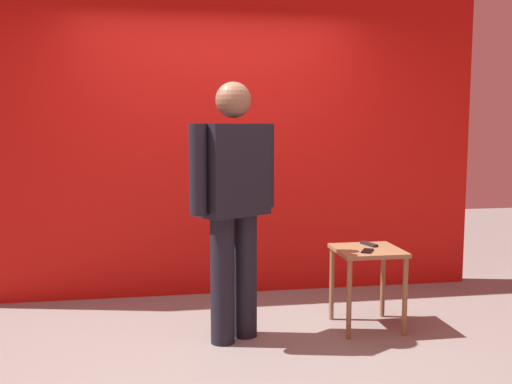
{
  "coord_description": "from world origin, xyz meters",
  "views": [
    {
      "loc": [
        -0.49,
        -3.66,
        1.52
      ],
      "look_at": [
        0.21,
        0.55,
        1.02
      ],
      "focal_mm": 40.82,
      "sensor_mm": 36.0,
      "label": 1
    }
  ],
  "objects_px": {
    "side_table": "(368,262)",
    "tv_remote": "(369,244)",
    "cell_phone": "(367,251)",
    "standing_person": "(234,198)"
  },
  "relations": [
    {
      "from": "cell_phone",
      "to": "tv_remote",
      "type": "bearing_deg",
      "value": 97.59
    },
    {
      "from": "side_table",
      "to": "cell_phone",
      "type": "relative_size",
      "value": 4.19
    },
    {
      "from": "standing_person",
      "to": "cell_phone",
      "type": "relative_size",
      "value": 12.57
    },
    {
      "from": "standing_person",
      "to": "tv_remote",
      "type": "xyz_separation_m",
      "value": [
        1.06,
        0.19,
        -0.4
      ]
    },
    {
      "from": "standing_person",
      "to": "cell_phone",
      "type": "distance_m",
      "value": 1.06
    },
    {
      "from": "standing_person",
      "to": "cell_phone",
      "type": "bearing_deg",
      "value": -1.08
    },
    {
      "from": "side_table",
      "to": "cell_phone",
      "type": "bearing_deg",
      "value": -112.11
    },
    {
      "from": "side_table",
      "to": "tv_remote",
      "type": "relative_size",
      "value": 3.55
    },
    {
      "from": "standing_person",
      "to": "tv_remote",
      "type": "bearing_deg",
      "value": 10.01
    },
    {
      "from": "tv_remote",
      "to": "side_table",
      "type": "bearing_deg",
      "value": -131.35
    }
  ]
}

